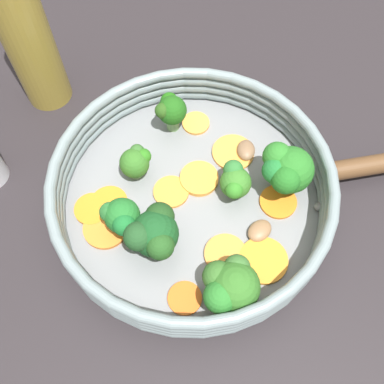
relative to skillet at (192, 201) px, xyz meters
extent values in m
plane|color=#262124|center=(0.00, 0.00, -0.01)|extent=(4.00, 4.00, 0.00)
cylinder|color=gray|center=(0.00, 0.00, 0.00)|extent=(0.27, 0.27, 0.01)
torus|color=gray|center=(0.00, 0.00, 0.01)|extent=(0.28, 0.28, 0.01)
torus|color=gray|center=(0.00, 0.00, 0.02)|extent=(0.28, 0.28, 0.01)
torus|color=gray|center=(0.00, 0.00, 0.03)|extent=(0.28, 0.28, 0.01)
torus|color=gray|center=(0.00, 0.00, 0.05)|extent=(0.28, 0.28, 0.01)
sphere|color=gray|center=(-0.03, 0.12, 0.01)|extent=(0.01, 0.01, 0.01)
sphere|color=gray|center=(-0.09, 0.09, 0.01)|extent=(0.01, 0.01, 0.01)
cylinder|color=orange|center=(-0.02, 0.08, 0.01)|extent=(0.05, 0.05, 0.00)
cylinder|color=orange|center=(0.04, -0.09, 0.01)|extent=(0.05, 0.05, 0.00)
cylinder|color=orange|center=(0.06, -0.07, 0.01)|extent=(0.06, 0.06, 0.00)
cylinder|color=orange|center=(0.05, 0.05, 0.01)|extent=(0.06, 0.06, 0.00)
cylinder|color=#F79C3F|center=(-0.09, -0.03, 0.01)|extent=(0.04, 0.04, 0.00)
cylinder|color=orange|center=(0.04, 0.09, 0.01)|extent=(0.06, 0.06, 0.00)
cylinder|color=orange|center=(0.10, 0.03, 0.01)|extent=(0.03, 0.03, 0.00)
cylinder|color=orange|center=(0.00, -0.02, 0.01)|extent=(0.05, 0.05, 0.00)
cylinder|color=orange|center=(0.03, -0.08, 0.01)|extent=(0.04, 0.04, 0.00)
cylinder|color=orange|center=(-0.07, 0.02, 0.01)|extent=(0.05, 0.05, 0.00)
cylinder|color=#F79B37|center=(-0.02, 0.00, 0.01)|extent=(0.04, 0.04, 0.01)
cylinder|color=#8CA468|center=(0.08, 0.07, 0.01)|extent=(0.01, 0.01, 0.01)
sphere|color=#2F6723|center=(0.08, 0.07, 0.03)|extent=(0.05, 0.05, 0.05)
sphere|color=#37672C|center=(0.07, 0.06, 0.04)|extent=(0.02, 0.02, 0.02)
sphere|color=#276F26|center=(0.10, 0.06, 0.04)|extent=(0.03, 0.03, 0.03)
sphere|color=#326325|center=(0.08, 0.05, 0.04)|extent=(0.03, 0.03, 0.03)
cylinder|color=#86AF69|center=(-0.04, 0.09, 0.02)|extent=(0.01, 0.01, 0.02)
sphere|color=#276F23|center=(-0.04, 0.09, 0.04)|extent=(0.05, 0.05, 0.05)
sphere|color=#216820|center=(-0.03, 0.08, 0.05)|extent=(0.03, 0.03, 0.03)
sphere|color=#297426|center=(-0.05, 0.07, 0.05)|extent=(0.03, 0.03, 0.03)
sphere|color=#1E6D2C|center=(-0.03, 0.07, 0.05)|extent=(0.03, 0.03, 0.03)
cylinder|color=#6E8D52|center=(0.06, -0.02, 0.01)|extent=(0.01, 0.01, 0.02)
sphere|color=#16481E|center=(0.06, -0.02, 0.04)|extent=(0.04, 0.04, 0.04)
sphere|color=#1B3F19|center=(0.04, -0.02, 0.04)|extent=(0.03, 0.03, 0.03)
sphere|color=#204C1C|center=(0.07, -0.01, 0.04)|extent=(0.03, 0.03, 0.03)
sphere|color=#1E4720|center=(0.07, -0.03, 0.05)|extent=(0.03, 0.03, 0.03)
cylinder|color=#649053|center=(0.05, -0.05, 0.02)|extent=(0.01, 0.01, 0.02)
sphere|color=#206827|center=(0.05, -0.05, 0.04)|extent=(0.03, 0.03, 0.03)
sphere|color=#246229|center=(0.05, -0.06, 0.04)|extent=(0.02, 0.02, 0.02)
sphere|color=#286E2F|center=(0.05, -0.06, 0.04)|extent=(0.02, 0.02, 0.02)
sphere|color=#196629|center=(0.06, -0.04, 0.04)|extent=(0.02, 0.02, 0.02)
cylinder|color=#81A465|center=(-0.02, 0.04, 0.01)|extent=(0.01, 0.01, 0.01)
sphere|color=#377427|center=(-0.02, 0.04, 0.03)|extent=(0.03, 0.03, 0.03)
sphere|color=#307A22|center=(-0.01, 0.04, 0.03)|extent=(0.02, 0.02, 0.02)
sphere|color=#2D6E2F|center=(-0.03, 0.03, 0.03)|extent=(0.02, 0.02, 0.02)
cylinder|color=#8BB16F|center=(-0.01, -0.06, 0.01)|extent=(0.01, 0.01, 0.01)
sphere|color=#316922|center=(-0.01, -0.06, 0.03)|extent=(0.03, 0.03, 0.03)
sphere|color=#326228|center=(-0.02, -0.07, 0.03)|extent=(0.02, 0.02, 0.02)
sphere|color=#2B711B|center=(-0.02, -0.06, 0.03)|extent=(0.02, 0.02, 0.02)
cylinder|color=#699155|center=(-0.08, -0.05, 0.02)|extent=(0.01, 0.01, 0.02)
sphere|color=#1D5715|center=(-0.08, -0.05, 0.04)|extent=(0.03, 0.03, 0.03)
sphere|color=#1D6012|center=(-0.09, -0.05, 0.04)|extent=(0.02, 0.02, 0.02)
sphere|color=#274E18|center=(-0.07, -0.06, 0.04)|extent=(0.02, 0.02, 0.02)
ellipsoid|color=#826144|center=(-0.07, 0.04, 0.01)|extent=(0.03, 0.03, 0.01)
ellipsoid|color=#8D6745|center=(0.01, 0.07, 0.01)|extent=(0.03, 0.03, 0.01)
cylinder|color=olive|center=(-0.09, -0.21, 0.10)|extent=(0.05, 0.05, 0.21)
camera|label=1|loc=(0.20, 0.07, 0.41)|focal=42.00mm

